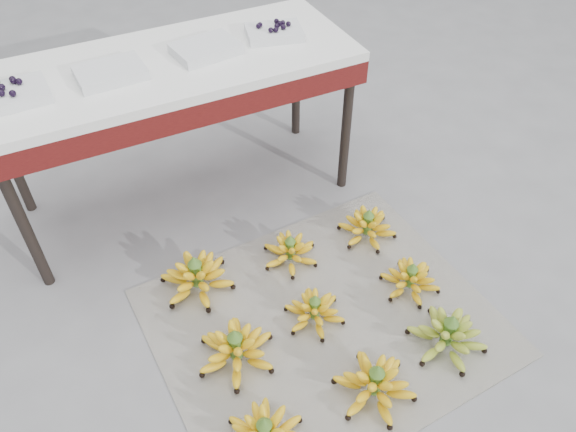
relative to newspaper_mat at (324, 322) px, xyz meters
name	(u,v)px	position (x,y,z in m)	size (l,w,h in m)	color
ground	(304,329)	(-0.08, 0.01, 0.00)	(60.00, 60.00, 0.00)	slate
newspaper_mat	(324,322)	(0.00, 0.00, 0.00)	(1.25, 1.05, 0.01)	beige
bunch_front_center	(375,384)	(0.01, -0.34, 0.06)	(0.33, 0.33, 0.17)	yellow
bunch_front_right	(448,335)	(0.35, -0.29, 0.06)	(0.31, 0.31, 0.18)	#7CA936
bunch_mid_left	(236,349)	(-0.36, 0.00, 0.06)	(0.32, 0.32, 0.18)	yellow
bunch_mid_center	(314,311)	(-0.03, 0.03, 0.05)	(0.26, 0.26, 0.14)	yellow
bunch_mid_right	(410,279)	(0.39, -0.01, 0.05)	(0.26, 0.26, 0.15)	yellow
bunch_back_left	(197,277)	(-0.38, 0.38, 0.06)	(0.39, 0.39, 0.18)	yellow
bunch_back_center	(290,251)	(0.03, 0.35, 0.05)	(0.26, 0.26, 0.15)	yellow
bunch_back_right	(367,226)	(0.40, 0.33, 0.06)	(0.29, 0.29, 0.15)	yellow
vendor_table	(171,78)	(-0.22, 0.93, 0.63)	(1.50, 0.60, 0.72)	black
tray_far_left	(10,95)	(-0.81, 0.89, 0.74)	(0.26, 0.19, 0.07)	silver
tray_left	(110,73)	(-0.45, 0.90, 0.73)	(0.26, 0.19, 0.04)	silver
tray_right	(206,49)	(-0.07, 0.92, 0.73)	(0.27, 0.21, 0.04)	silver
tray_far_right	(274,32)	(0.24, 0.93, 0.74)	(0.26, 0.22, 0.06)	silver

